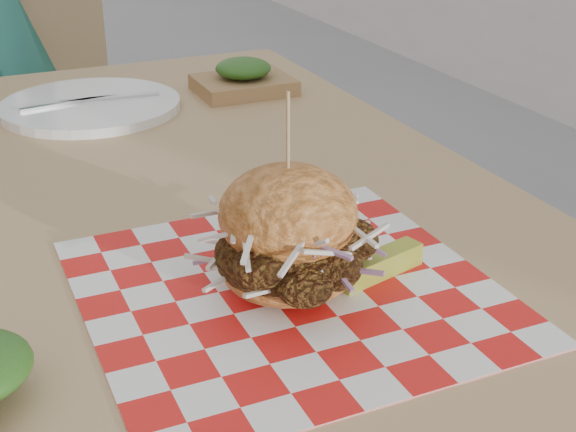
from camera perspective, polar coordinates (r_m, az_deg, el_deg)
patio_table at (r=0.98m, az=-9.35°, el=-2.59°), size 0.80×1.20×0.75m
patio_chair at (r=2.02m, az=-18.25°, el=7.56°), size 0.52×0.53×0.95m
paper_liner at (r=0.73m, az=0.00°, el=-5.26°), size 0.36×0.36×0.00m
sandwich at (r=0.71m, az=0.00°, el=-1.60°), size 0.16×0.16×0.18m
pickle_spear at (r=0.75m, az=6.49°, el=-3.47°), size 0.10×0.05×0.02m
place_setting at (r=1.26m, az=-13.86°, el=7.63°), size 0.27×0.27×0.02m
kraft_tray at (r=1.31m, az=-3.18°, el=9.72°), size 0.15×0.12×0.06m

